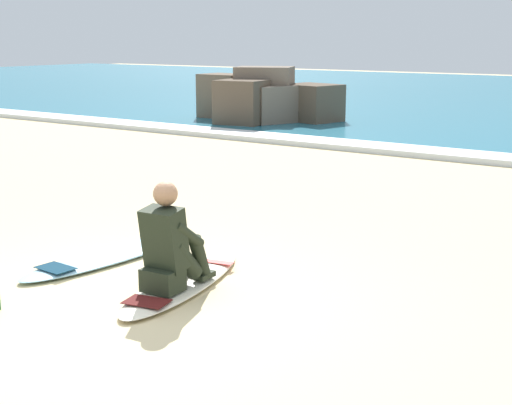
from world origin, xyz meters
TOP-DOWN VIEW (x-y plane):
  - ground_plane at (0.00, 0.00)m, footprint 80.00×80.00m
  - breaking_foam at (0.00, 9.19)m, footprint 80.00×0.90m
  - surfboard_main at (0.06, 0.78)m, footprint 0.95×2.08m
  - surfer_seated at (0.13, 0.54)m, footprint 0.40×0.72m
  - surfboard_spare_near at (-1.09, 1.05)m, footprint 0.65×2.27m
  - rock_outcrop_distant at (-6.35, 11.56)m, footprint 3.71×2.75m

SIDE VIEW (x-z plane):
  - ground_plane at x=0.00m, z-range 0.00..0.00m
  - surfboard_spare_near at x=-1.09m, z-range 0.00..0.07m
  - surfboard_main at x=0.06m, z-range 0.00..0.07m
  - breaking_foam at x=0.00m, z-range 0.00..0.11m
  - surfer_seated at x=0.13m, z-range -0.04..0.91m
  - rock_outcrop_distant at x=-6.35m, z-range -0.13..1.32m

